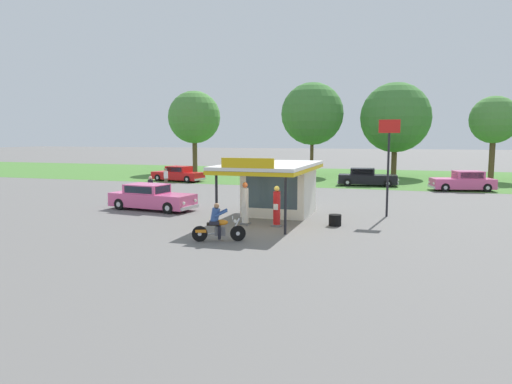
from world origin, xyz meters
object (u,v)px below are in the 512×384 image
spare_tire_stack (335,220)px  parked_car_second_row_spare (367,178)px  parked_car_back_row_centre_left (272,176)px  gas_pump_offside (277,208)px  featured_classic_sedan (151,198)px  parked_car_back_row_centre (463,182)px  bystander_leaning_by_kiosk (166,178)px  motorcycle_with_rider (218,226)px  parked_car_back_row_left (178,174)px  roadside_pole_sign (389,151)px  gas_pump_nearside (245,205)px  bystander_standing_back_lot (151,188)px

spare_tire_stack → parked_car_second_row_spare: bearing=90.0°
parked_car_back_row_centre_left → spare_tire_stack: 19.83m
gas_pump_offside → parked_car_back_row_centre_left: gas_pump_offside is taller
featured_classic_sedan → parked_car_back_row_centre: (18.60, 16.07, 0.02)m
featured_classic_sedan → bystander_leaning_by_kiosk: bearing=114.3°
parked_car_back_row_centre_left → motorcycle_with_rider: bearing=-79.8°
parked_car_second_row_spare → spare_tire_stack: bearing=-90.0°
parked_car_back_row_left → roadside_pole_sign: 24.90m
gas_pump_nearside → parked_car_second_row_spare: gas_pump_nearside is taller
parked_car_second_row_spare → bystander_standing_back_lot: (-12.95, -14.40, 0.18)m
featured_classic_sedan → spare_tire_stack: size_ratio=9.08×
parked_car_back_row_centre_left → gas_pump_nearside: bearing=-78.2°
featured_classic_sedan → bystander_leaning_by_kiosk: bystander_leaning_by_kiosk is taller
motorcycle_with_rider → bystander_standing_back_lot: size_ratio=1.26×
parked_car_back_row_centre → bystander_standing_back_lot: size_ratio=3.09×
parked_car_back_row_centre_left → parked_car_back_row_centre: (15.81, -0.22, 0.00)m
bystander_standing_back_lot → roadside_pole_sign: 15.52m
gas_pump_nearside → parked_car_second_row_spare: (4.21, 20.45, -0.26)m
gas_pump_nearside → motorcycle_with_rider: (0.13, -3.80, -0.30)m
gas_pump_offside → bystander_leaning_by_kiosk: gas_pump_offside is taller
gas_pump_nearside → spare_tire_stack: gas_pump_nearside is taller
parked_car_back_row_centre_left → bystander_leaning_by_kiosk: 9.51m
bystander_leaning_by_kiosk → spare_tire_stack: 19.97m
motorcycle_with_rider → bystander_standing_back_lot: (-8.87, 9.85, 0.22)m
roadside_pole_sign → parked_car_back_row_centre_left: bearing=125.7°
gas_pump_nearside → roadside_pole_sign: bearing=34.9°
parked_car_second_row_spare → bystander_standing_back_lot: bearing=-132.0°
gas_pump_nearside → parked_car_back_row_centre: size_ratio=0.40×
parked_car_back_row_centre_left → roadside_pole_sign: bearing=-54.3°
bystander_leaning_by_kiosk → roadside_pole_sign: roadside_pole_sign is taller
gas_pump_nearside → parked_car_back_row_left: gas_pump_nearside is taller
parked_car_back_row_centre_left → roadside_pole_sign: (10.48, -14.56, 2.77)m
parked_car_second_row_spare → roadside_pole_sign: 16.33m
parked_car_second_row_spare → parked_car_back_row_centre: size_ratio=1.02×
gas_pump_nearside → roadside_pole_sign: size_ratio=0.40×
parked_car_second_row_spare → bystander_leaning_by_kiosk: 17.29m
parked_car_back_row_left → featured_classic_sedan: bearing=-67.9°
gas_pump_offside → spare_tire_stack: 2.89m
featured_classic_sedan → bystander_standing_back_lot: 3.81m
roadside_pole_sign → parked_car_back_row_centre: bearing=69.6°
parked_car_back_row_centre → spare_tire_stack: bearing=-113.1°
gas_pump_offside → parked_car_back_row_left: 24.37m
parked_car_back_row_centre → bystander_standing_back_lot: bystander_standing_back_lot is taller
parked_car_second_row_spare → roadside_pole_sign: roadside_pole_sign is taller
gas_pump_nearside → gas_pump_offside: (1.59, -0.00, -0.06)m
parked_car_back_row_centre_left → spare_tire_stack: (8.21, -18.05, -0.45)m
motorcycle_with_rider → parked_car_back_row_centre: (11.69, 22.66, 0.06)m
parked_car_back_row_centre_left → spare_tire_stack: bearing=-65.5°
gas_pump_offside → roadside_pole_sign: roadside_pole_sign is taller
gas_pump_nearside → gas_pump_offside: size_ratio=1.06×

